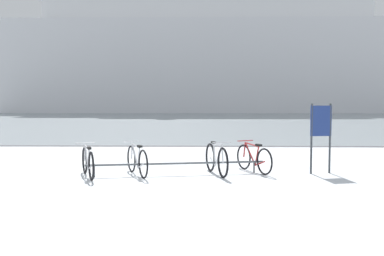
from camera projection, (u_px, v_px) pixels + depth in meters
ground at (193, 113)px, 61.10m from camera, size 80.00×132.00×0.08m
bike_rack at (176, 164)px, 10.73m from camera, size 4.27×0.81×0.31m
bicycle_0 at (88, 162)px, 10.43m from camera, size 0.74×1.57×0.78m
bicycle_1 at (137, 160)px, 10.69m from camera, size 0.76×1.52×0.79m
bicycle_2 at (216, 159)px, 10.79m from camera, size 0.60×1.67×0.84m
bicycle_3 at (254, 158)px, 11.15m from camera, size 0.77×1.46×0.77m
info_sign at (321, 127)px, 10.90m from camera, size 0.54×0.16×1.73m
ferry_ship at (213, 44)px, 61.72m from camera, size 57.63×9.77×28.27m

